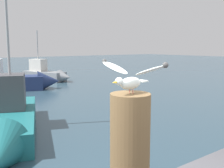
% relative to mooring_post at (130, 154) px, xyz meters
% --- Properties ---
extents(mooring_post, '(0.33, 0.33, 1.04)m').
position_rel_mooring_post_xyz_m(mooring_post, '(0.00, 0.00, 0.00)').
color(mooring_post, brown).
rests_on(mooring_post, harbor_quay).
extents(seagull, '(0.39, 0.69, 0.27)m').
position_rel_mooring_post_xyz_m(seagull, '(-0.00, -0.00, 0.65)').
color(seagull, '#C66E60').
rests_on(seagull, mooring_post).
extents(boat_grey, '(2.55, 4.31, 3.82)m').
position_rel_mooring_post_xyz_m(boat_grey, '(6.55, 16.91, -1.16)').
color(boat_grey, gray).
rests_on(boat_grey, ground_plane).
extents(boat_navy, '(5.85, 3.34, 4.20)m').
position_rel_mooring_post_xyz_m(boat_navy, '(3.10, 14.22, -1.10)').
color(boat_navy, navy).
rests_on(boat_navy, ground_plane).
extents(boat_teal, '(3.30, 5.78, 4.63)m').
position_rel_mooring_post_xyz_m(boat_teal, '(0.58, 5.80, -1.22)').
color(boat_teal, '#1E7075').
rests_on(boat_teal, ground_plane).
extents(channel_buoy, '(0.56, 0.56, 1.33)m').
position_rel_mooring_post_xyz_m(channel_buoy, '(1.72, 1.85, -1.18)').
color(channel_buoy, red).
rests_on(channel_buoy, ground_plane).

